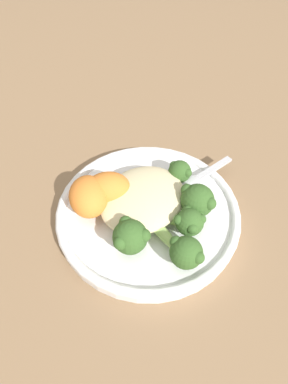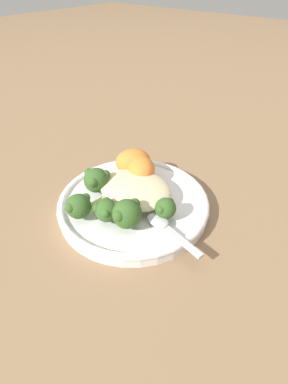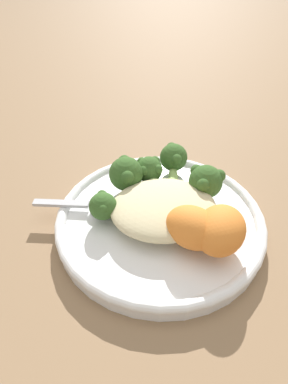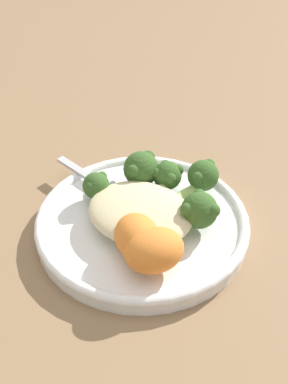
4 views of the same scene
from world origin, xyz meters
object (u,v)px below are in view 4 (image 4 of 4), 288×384
object	(u,v)px
spoon	(99,182)
plate	(142,224)
broccoli_stalk_1	(194,184)
sweet_potato_chunk_0	(137,237)
broccoli_stalk_3	(141,180)
quinoa_mound	(140,212)
broccoli_stalk_0	(188,213)
broccoli_stalk_4	(106,194)
broccoli_stalk_2	(163,185)
sweet_potato_chunk_1	(154,250)

from	to	relation	value
spoon	plate	bearing A→B (deg)	175.75
broccoli_stalk_1	sweet_potato_chunk_0	xyz separation A→B (m)	(0.01, 0.11, 0.00)
broccoli_stalk_3	spoon	world-z (taller)	broccoli_stalk_3
quinoa_mound	broccoli_stalk_3	bearing A→B (deg)	-59.20
plate	spoon	xyz separation A→B (m)	(0.07, -0.02, 0.01)
broccoli_stalk_0	broccoli_stalk_4	world-z (taller)	broccoli_stalk_0
plate	broccoli_stalk_3	bearing A→B (deg)	-56.86
sweet_potato_chunk_0	plate	bearing A→B (deg)	-63.99
broccoli_stalk_2	sweet_potato_chunk_0	size ratio (longest dim) A/B	1.80
broccoli_stalk_1	sweet_potato_chunk_1	xyz separation A→B (m)	(-0.02, 0.12, 0.01)
plate	spoon	world-z (taller)	spoon
broccoli_stalk_2	sweet_potato_chunk_0	bearing A→B (deg)	-175.64
broccoli_stalk_2	broccoli_stalk_4	bearing A→B (deg)	125.02
quinoa_mound	broccoli_stalk_0	bearing A→B (deg)	-155.56
sweet_potato_chunk_0	spoon	distance (m)	0.12
plate	sweet_potato_chunk_1	world-z (taller)	sweet_potato_chunk_1
broccoli_stalk_1	broccoli_stalk_4	xyz separation A→B (m)	(0.08, 0.06, -0.00)
plate	broccoli_stalk_1	distance (m)	0.07
broccoli_stalk_1	sweet_potato_chunk_0	distance (m)	0.11
broccoli_stalk_2	plate	bearing A→B (deg)	170.51
plate	broccoli_stalk_3	distance (m)	0.05
plate	quinoa_mound	xyz separation A→B (m)	(-0.00, 0.01, 0.02)
quinoa_mound	broccoli_stalk_2	world-z (taller)	broccoli_stalk_2
broccoli_stalk_0	sweet_potato_chunk_1	xyz separation A→B (m)	(0.00, 0.07, 0.00)
plate	broccoli_stalk_3	size ratio (longest dim) A/B	1.94
sweet_potato_chunk_1	spoon	world-z (taller)	sweet_potato_chunk_1
broccoli_stalk_1	broccoli_stalk_2	world-z (taller)	broccoli_stalk_1
broccoli_stalk_1	broccoli_stalk_3	xyz separation A→B (m)	(0.05, 0.03, 0.00)
broccoli_stalk_2	sweet_potato_chunk_0	xyz separation A→B (m)	(-0.02, 0.09, 0.01)
broccoli_stalk_3	sweet_potato_chunk_1	xyz separation A→B (m)	(-0.07, 0.09, 0.00)
broccoli_stalk_1	broccoli_stalk_4	bearing A→B (deg)	143.84
broccoli_stalk_3	broccoli_stalk_1	bearing A→B (deg)	-95.24
broccoli_stalk_3	broccoli_stalk_4	size ratio (longest dim) A/B	1.04
broccoli_stalk_2	broccoli_stalk_3	xyz separation A→B (m)	(0.02, 0.01, 0.00)
broccoli_stalk_0	broccoli_stalk_2	world-z (taller)	broccoli_stalk_0
broccoli_stalk_3	broccoli_stalk_2	bearing A→B (deg)	-102.99
broccoli_stalk_2	broccoli_stalk_1	bearing A→B (deg)	-66.92
broccoli_stalk_2	broccoli_stalk_4	distance (m)	0.06
broccoli_stalk_4	sweet_potato_chunk_0	xyz separation A→B (m)	(-0.07, 0.04, 0.01)
broccoli_stalk_0	spoon	world-z (taller)	broccoli_stalk_0
broccoli_stalk_3	sweet_potato_chunk_0	size ratio (longest dim) A/B	2.16
broccoli_stalk_4	sweet_potato_chunk_0	bearing A→B (deg)	162.12
broccoli_stalk_0	broccoli_stalk_2	distance (m)	0.06
broccoli_stalk_0	broccoli_stalk_2	xyz separation A→B (m)	(0.05, -0.03, -0.00)
broccoli_stalk_4	plate	bearing A→B (deg)	-162.98
quinoa_mound	sweet_potato_chunk_0	xyz separation A→B (m)	(-0.02, 0.04, 0.01)
quinoa_mound	broccoli_stalk_2	xyz separation A→B (m)	(0.00, -0.05, 0.00)
sweet_potato_chunk_1	broccoli_stalk_2	bearing A→B (deg)	-64.24
quinoa_mound	broccoli_stalk_0	world-z (taller)	broccoli_stalk_0
broccoli_stalk_2	sweet_potato_chunk_0	world-z (taller)	sweet_potato_chunk_0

